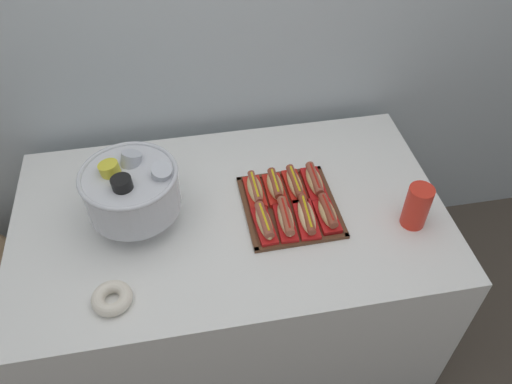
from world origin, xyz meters
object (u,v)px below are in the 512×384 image
at_px(buffet_table, 233,273).
at_px(hot_dog_2, 307,217).
at_px(cup_stack, 417,206).
at_px(hot_dog_7, 314,181).
at_px(serving_tray, 290,207).
at_px(hot_dog_4, 255,190).
at_px(punch_bowl, 132,189).
at_px(hot_dog_1, 286,219).
at_px(hot_dog_5, 275,186).
at_px(donut, 112,298).
at_px(hot_dog_0, 264,223).
at_px(hot_dog_3, 327,213).
at_px(hot_dog_6, 295,184).

distance_m(buffet_table, hot_dog_2, 0.49).
bearing_deg(cup_stack, hot_dog_7, 142.00).
xyz_separation_m(serving_tray, hot_dog_4, (-0.11, 0.08, 0.03)).
xyz_separation_m(hot_dog_7, punch_bowl, (-0.65, -0.05, 0.12)).
height_order(hot_dog_1, hot_dog_5, hot_dog_1).
bearing_deg(donut, punch_bowl, 75.12).
xyz_separation_m(serving_tray, hot_dog_0, (-0.11, -0.08, 0.03)).
xyz_separation_m(hot_dog_1, cup_stack, (0.44, -0.06, 0.04)).
relative_size(hot_dog_0, hot_dog_7, 1.02).
bearing_deg(cup_stack, serving_tray, 160.24).
relative_size(buffet_table, hot_dog_7, 8.87).
height_order(serving_tray, punch_bowl, punch_bowl).
xyz_separation_m(hot_dog_4, donut, (-0.51, -0.37, -0.01)).
relative_size(hot_dog_1, donut, 1.42).
xyz_separation_m(hot_dog_1, hot_dog_4, (-0.08, 0.16, -0.01)).
bearing_deg(donut, cup_stack, 7.89).
bearing_deg(hot_dog_1, donut, -160.72).
bearing_deg(hot_dog_1, hot_dog_7, 48.65).
height_order(hot_dog_3, donut, hot_dog_3).
xyz_separation_m(serving_tray, cup_stack, (0.41, -0.15, 0.08)).
height_order(serving_tray, hot_dog_1, hot_dog_1).
relative_size(cup_stack, donut, 1.31).
bearing_deg(punch_bowl, buffet_table, -3.05).
xyz_separation_m(hot_dog_0, hot_dog_5, (0.07, 0.17, -0.00)).
height_order(punch_bowl, cup_stack, punch_bowl).
distance_m(buffet_table, hot_dog_4, 0.42).
xyz_separation_m(hot_dog_3, hot_dog_6, (-0.08, 0.16, -0.00)).
bearing_deg(hot_dog_0, cup_stack, -6.77).
bearing_deg(hot_dog_0, hot_dog_5, 66.48).
bearing_deg(buffet_table, hot_dog_2, -21.33).
distance_m(serving_tray, hot_dog_1, 0.10).
relative_size(hot_dog_0, hot_dog_1, 0.99).
height_order(hot_dog_1, cup_stack, cup_stack).
xyz_separation_m(hot_dog_0, hot_dog_4, (-0.00, 0.16, -0.00)).
relative_size(hot_dog_0, hot_dog_5, 1.10).
bearing_deg(hot_dog_5, hot_dog_3, -46.80).
height_order(hot_dog_4, donut, hot_dog_4).
relative_size(hot_dog_2, hot_dog_4, 1.12).
relative_size(hot_dog_6, donut, 1.41).
height_order(hot_dog_4, hot_dog_6, same).
height_order(buffet_table, cup_stack, cup_stack).
xyz_separation_m(punch_bowl, cup_stack, (0.94, -0.18, -0.07)).
distance_m(hot_dog_0, hot_dog_7, 0.28).
bearing_deg(hot_dog_6, hot_dog_5, -179.07).
relative_size(hot_dog_1, hot_dog_4, 1.08).
xyz_separation_m(hot_dog_2, hot_dog_5, (-0.08, 0.16, 0.00)).
height_order(cup_stack, donut, cup_stack).
distance_m(serving_tray, hot_dog_7, 0.14).
distance_m(buffet_table, cup_stack, 0.78).
height_order(serving_tray, donut, donut).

